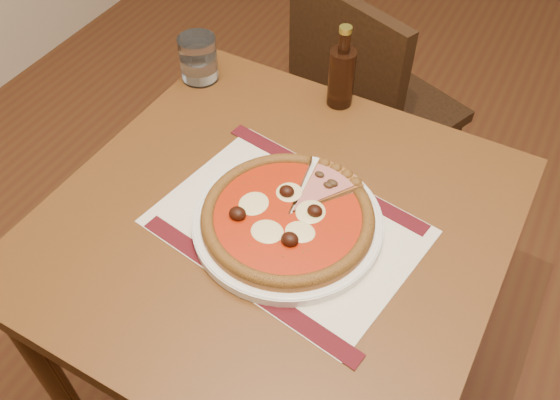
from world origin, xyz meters
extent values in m
cube|color=brown|center=(-0.79, -1.15, 0.73)|extent=(0.82, 0.82, 0.04)
cylinder|color=brown|center=(-1.15, -1.49, 0.35)|extent=(0.05, 0.05, 0.71)
cylinder|color=brown|center=(-1.13, -0.79, 0.35)|extent=(0.05, 0.05, 0.71)
cylinder|color=brown|center=(-0.43, -0.81, 0.35)|extent=(0.05, 0.05, 0.71)
cube|color=black|center=(-0.85, -0.36, 0.41)|extent=(0.52, 0.52, 0.04)
cylinder|color=black|center=(-0.63, -0.27, 0.19)|extent=(0.03, 0.03, 0.39)
cylinder|color=black|center=(-0.94, -0.14, 0.19)|extent=(0.03, 0.03, 0.39)
cylinder|color=black|center=(-0.76, -0.59, 0.19)|extent=(0.03, 0.03, 0.39)
cylinder|color=black|center=(-1.07, -0.46, 0.19)|extent=(0.03, 0.03, 0.39)
cube|color=black|center=(-0.92, -0.53, 0.64)|extent=(0.38, 0.19, 0.42)
cube|color=beige|center=(-0.76, -1.16, 0.75)|extent=(0.50, 0.40, 0.00)
cylinder|color=white|center=(-0.76, -1.16, 0.76)|extent=(0.34, 0.34, 0.02)
cylinder|color=#975624|center=(-0.76, -1.16, 0.78)|extent=(0.31, 0.31, 0.01)
torus|color=#985D21|center=(-0.76, -1.16, 0.78)|extent=(0.31, 0.31, 0.02)
cylinder|color=#A52B08|center=(-0.76, -1.16, 0.78)|extent=(0.26, 0.26, 0.00)
ellipsoid|color=beige|center=(-0.78, -1.11, 0.79)|extent=(0.05, 0.05, 0.01)
ellipsoid|color=beige|center=(-0.84, -1.16, 0.79)|extent=(0.05, 0.05, 0.01)
ellipsoid|color=beige|center=(-0.78, -1.20, 0.79)|extent=(0.05, 0.05, 0.01)
ellipsoid|color=beige|center=(-0.70, -1.20, 0.79)|extent=(0.05, 0.05, 0.01)
ellipsoid|color=beige|center=(-0.72, -1.13, 0.79)|extent=(0.05, 0.05, 0.01)
ellipsoid|color=black|center=(-0.79, -1.10, 0.80)|extent=(0.03, 0.03, 0.02)
ellipsoid|color=black|center=(-0.84, -1.20, 0.80)|extent=(0.03, 0.03, 0.02)
ellipsoid|color=black|center=(-0.73, -1.21, 0.80)|extent=(0.03, 0.03, 0.02)
ellipsoid|color=black|center=(-0.69, -1.11, 0.80)|extent=(0.03, 0.03, 0.02)
ellipsoid|color=#3C2915|center=(-0.74, -1.10, 0.79)|extent=(0.02, 0.01, 0.01)
ellipsoid|color=#3C2915|center=(-0.74, -1.06, 0.79)|extent=(0.02, 0.01, 0.01)
ellipsoid|color=#3C2915|center=(-0.76, -1.09, 0.79)|extent=(0.02, 0.01, 0.01)
cylinder|color=white|center=(-1.15, -0.85, 0.80)|extent=(0.11, 0.11, 0.10)
cylinder|color=black|center=(-0.83, -0.79, 0.82)|extent=(0.06, 0.06, 0.13)
cylinder|color=black|center=(-0.83, -0.79, 0.90)|extent=(0.02, 0.02, 0.06)
cylinder|color=#A29E36|center=(-0.83, -0.79, 0.93)|extent=(0.03, 0.03, 0.01)
camera|label=1|loc=(-0.46, -1.76, 1.57)|focal=38.00mm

